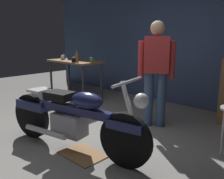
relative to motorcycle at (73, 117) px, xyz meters
name	(u,v)px	position (x,y,z in m)	size (l,w,h in m)	color
ground_plane	(75,143)	(-0.17, 0.14, -0.45)	(12.00, 12.00, 0.00)	gray
back_wall	(181,30)	(-0.17, 2.94, 1.10)	(8.00, 0.12, 3.10)	#384C70
workbench	(75,65)	(-2.02, 1.61, 0.34)	(1.30, 0.64, 0.90)	brown
motorcycle	(73,117)	(0.00, 0.00, 0.00)	(2.16, 0.76, 1.00)	black
person_standing	(156,70)	(0.24, 1.46, 0.48)	(0.49, 0.40, 1.67)	#3C5377
drip_tray	(83,154)	(0.18, 0.00, -0.44)	(0.56, 0.40, 0.01)	olive
storage_bin	(43,97)	(-2.17, 0.86, -0.28)	(0.44, 0.32, 0.34)	gray
mug_black_matte	(74,60)	(-1.76, 1.38, 0.50)	(0.11, 0.08, 0.10)	black
mug_blue_enamel	(64,57)	(-2.55, 1.69, 0.50)	(0.12, 0.08, 0.10)	#2D51AD
mug_green_speckled	(92,60)	(-1.46, 1.62, 0.50)	(0.11, 0.07, 0.10)	#3D7F4C
mug_yellow_tall	(76,58)	(-2.00, 1.64, 0.49)	(0.12, 0.09, 0.09)	yellow
mug_brown_stoneware	(75,58)	(-2.16, 1.71, 0.50)	(0.11, 0.07, 0.10)	brown
mug_white_ceramic	(63,58)	(-2.36, 1.53, 0.50)	(0.12, 0.09, 0.09)	white
bottle	(77,57)	(-1.79, 1.49, 0.55)	(0.06, 0.06, 0.24)	olive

